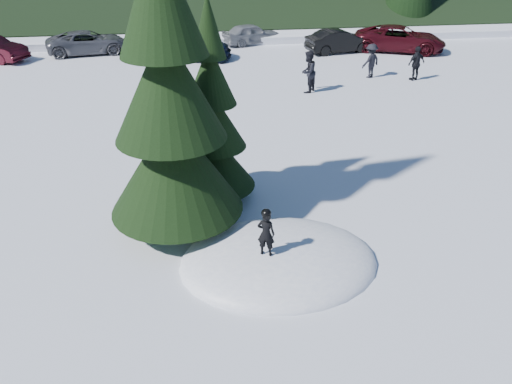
{
  "coord_description": "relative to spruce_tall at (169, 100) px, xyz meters",
  "views": [
    {
      "loc": [
        -1.79,
        -8.94,
        6.79
      ],
      "look_at": [
        -0.32,
        1.36,
        1.1
      ],
      "focal_mm": 35.0,
      "sensor_mm": 36.0,
      "label": 1
    }
  ],
  "objects": [
    {
      "name": "ground",
      "position": [
        2.2,
        -1.8,
        -3.32
      ],
      "size": [
        200.0,
        200.0,
        0.0
      ],
      "primitive_type": "plane",
      "color": "white",
      "rests_on": "ground"
    },
    {
      "name": "child_skier",
      "position": [
        1.85,
        -2.1,
        -2.32
      ],
      "size": [
        0.45,
        0.38,
        1.04
      ],
      "primitive_type": "imported",
      "rotation": [
        0.0,
        0.0,
        2.72
      ],
      "color": "black",
      "rests_on": "snow_mound"
    },
    {
      "name": "car_3",
      "position": [
        0.38,
        17.38,
        -2.56
      ],
      "size": [
        5.62,
        3.34,
        1.53
      ],
      "primitive_type": "imported",
      "rotation": [
        0.0,
        0.0,
        1.33
      ],
      "color": "black",
      "rests_on": "ground"
    },
    {
      "name": "adult_0",
      "position": [
        5.75,
        10.49,
        -2.41
      ],
      "size": [
        1.08,
        1.12,
        1.82
      ],
      "primitive_type": "imported",
      "rotation": [
        0.0,
        0.0,
        4.07
      ],
      "color": "black",
      "rests_on": "ground"
    },
    {
      "name": "car_2",
      "position": [
        -4.98,
        19.41,
        -2.68
      ],
      "size": [
        4.88,
        2.85,
        1.27
      ],
      "primitive_type": "imported",
      "rotation": [
        0.0,
        0.0,
        1.74
      ],
      "color": "#4D4E55",
      "rests_on": "ground"
    },
    {
      "name": "adult_2",
      "position": [
        9.31,
        12.37,
        -2.51
      ],
      "size": [
        1.2,
        1.02,
        1.61
      ],
      "primitive_type": "imported",
      "rotation": [
        0.0,
        0.0,
        3.64
      ],
      "color": "black",
      "rests_on": "ground"
    },
    {
      "name": "spruce_tall",
      "position": [
        0.0,
        0.0,
        0.0
      ],
      "size": [
        3.2,
        3.2,
        8.6
      ],
      "color": "#322110",
      "rests_on": "ground"
    },
    {
      "name": "car_6",
      "position": [
        12.89,
        17.48,
        -2.6
      ],
      "size": [
        5.68,
        4.23,
        1.43
      ],
      "primitive_type": "imported",
      "rotation": [
        0.0,
        0.0,
        1.16
      ],
      "color": "#3B0A11",
      "rests_on": "ground"
    },
    {
      "name": "snow_mound",
      "position": [
        2.2,
        -1.8,
        -3.32
      ],
      "size": [
        4.48,
        3.52,
        0.96
      ],
      "primitive_type": "ellipsoid",
      "color": "white",
      "rests_on": "ground"
    },
    {
      "name": "adult_1",
      "position": [
        11.29,
        11.62,
        -2.52
      ],
      "size": [
        1.01,
        0.65,
        1.6
      ],
      "primitive_type": "imported",
      "rotation": [
        0.0,
        0.0,
        3.44
      ],
      "color": "black",
      "rests_on": "ground"
    },
    {
      "name": "car_4",
      "position": [
        4.56,
        20.58,
        -2.7
      ],
      "size": [
        3.92,
        2.65,
        1.24
      ],
      "primitive_type": "imported",
      "rotation": [
        0.0,
        0.0,
        1.93
      ],
      "color": "gray",
      "rests_on": "ground"
    },
    {
      "name": "car_5",
      "position": [
        9.35,
        17.67,
        -2.67
      ],
      "size": [
        4.12,
        2.09,
        1.3
      ],
      "primitive_type": "imported",
      "rotation": [
        0.0,
        0.0,
        1.76
      ],
      "color": "black",
      "rests_on": "ground"
    },
    {
      "name": "spruce_short",
      "position": [
        1.0,
        1.4,
        -1.22
      ],
      "size": [
        2.2,
        2.2,
        5.37
      ],
      "color": "#322110",
      "rests_on": "ground"
    }
  ]
}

